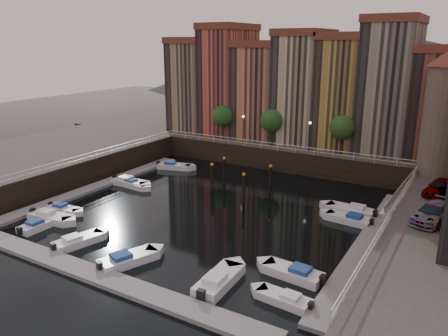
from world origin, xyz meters
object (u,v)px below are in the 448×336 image
Objects in this scene: corner_tower at (446,111)px; boat_left_0 at (50,217)px; gangway at (402,191)px; car_c at (433,214)px; mooring_pilings at (237,179)px; car_a at (440,188)px; boat_left_2 at (134,184)px; boat_left_1 at (63,209)px.

boat_left_0 is at bearing -141.25° from corner_tower.
gangway is (-2.90, -4.50, -8.28)m from corner_tower.
boat_left_0 is 0.95× the size of car_c.
car_a is at bearing 3.84° from mooring_pilings.
gangway is 31.01m from boat_left_2.
corner_tower is at bearing 31.90° from boat_left_1.
boat_left_2 is at bearing -165.70° from car_c.
boat_left_0 is at bearing -143.91° from gangway.
boat_left_1 is 10.05m from boat_left_2.
corner_tower is 3.34× the size of boat_left_1.
corner_tower is 3.08× the size of boat_left_2.
corner_tower reaches higher than car_c.
car_a reaches higher than boat_left_1.
boat_left_1 is at bearing -144.46° from corner_tower.
mooring_pilings is at bearing 26.66° from boat_left_2.
mooring_pilings is (-17.59, -4.45, -0.27)m from gangway.
mooring_pilings is 22.40m from car_c.
gangway is 5.17m from car_a.
gangway is 1.64× the size of boat_left_0.
mooring_pilings is at bearing 45.64° from boat_left_1.
gangway reaches higher than boat_left_2.
car_c is (34.22, 8.88, 3.46)m from boat_left_1.
mooring_pilings is 21.50m from car_a.
boat_left_0 reaches higher than boat_left_1.
mooring_pilings is 20.88m from boat_left_0.
car_c is (3.91, -10.35, 1.86)m from gangway.
gangway is 36.58m from boat_left_0.
gangway is 1.86× the size of boat_left_2.
mooring_pilings reaches higher than boat_left_1.
boat_left_0 is 35.43m from car_c.
car_a is at bearing 21.81° from boat_left_1.
corner_tower is at bearing 57.20° from gangway.
boat_left_2 is at bearing 82.10° from boat_left_1.
car_c is at bearing -69.30° from gangway.
mooring_pilings is at bearing 48.96° from boat_left_0.
boat_left_0 is 2.43m from boat_left_1.
boat_left_1 is 35.52m from car_c.
boat_left_0 is (-32.43, -26.03, -9.81)m from corner_tower.
gangway reaches higher than mooring_pilings.
car_c is at bearing -15.35° from mooring_pilings.
boat_left_1 is 0.88× the size of car_a.
gangway is at bearing 126.96° from car_c.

